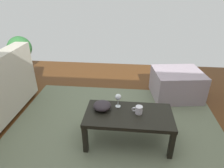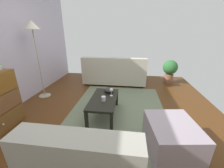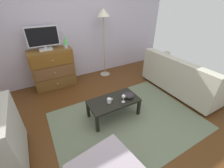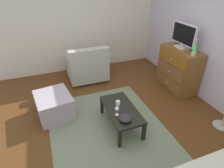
{
  "view_description": "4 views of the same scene",
  "coord_description": "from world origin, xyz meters",
  "px_view_note": "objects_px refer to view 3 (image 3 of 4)",
  "views": [
    {
      "loc": [
        0.06,
        1.75,
        1.6
      ],
      "look_at": [
        0.23,
        -0.05,
        0.66
      ],
      "focal_mm": 31.39,
      "sensor_mm": 36.0,
      "label": 1
    },
    {
      "loc": [
        -2.22,
        -0.41,
        1.53
      ],
      "look_at": [
        -0.06,
        -0.12,
        0.7
      ],
      "focal_mm": 22.14,
      "sensor_mm": 36.0,
      "label": 2
    },
    {
      "loc": [
        -1.03,
        -1.8,
        1.99
      ],
      "look_at": [
        0.01,
        0.05,
        0.72
      ],
      "focal_mm": 23.52,
      "sensor_mm": 36.0,
      "label": 3
    },
    {
      "loc": [
        2.27,
        -0.95,
        2.29
      ],
      "look_at": [
        0.14,
        -0.15,
        0.94
      ],
      "focal_mm": 29.47,
      "sensor_mm": 36.0,
      "label": 4
    }
  ],
  "objects_px": {
    "lava_lamp": "(65,42)",
    "wine_glass": "(123,97)",
    "mug": "(109,100)",
    "standing_lamp": "(103,19)",
    "bowl_decorative": "(129,95)",
    "dresser": "(53,69)",
    "coffee_table": "(114,102)",
    "tv": "(43,38)",
    "couch_large": "(181,78)"
  },
  "relations": [
    {
      "from": "mug",
      "to": "couch_large",
      "type": "xyz_separation_m",
      "value": [
        1.94,
        0.02,
        -0.07
      ]
    },
    {
      "from": "couch_large",
      "to": "standing_lamp",
      "type": "distance_m",
      "value": 2.34
    },
    {
      "from": "coffee_table",
      "to": "mug",
      "type": "distance_m",
      "value": 0.14
    },
    {
      "from": "mug",
      "to": "standing_lamp",
      "type": "distance_m",
      "value": 2.13
    },
    {
      "from": "tv",
      "to": "couch_large",
      "type": "relative_size",
      "value": 0.36
    },
    {
      "from": "dresser",
      "to": "lava_lamp",
      "type": "height_order",
      "value": "lava_lamp"
    },
    {
      "from": "tv",
      "to": "couch_large",
      "type": "height_order",
      "value": "tv"
    },
    {
      "from": "tv",
      "to": "standing_lamp",
      "type": "bearing_deg",
      "value": -2.88
    },
    {
      "from": "tv",
      "to": "coffee_table",
      "type": "bearing_deg",
      "value": -65.34
    },
    {
      "from": "mug",
      "to": "couch_large",
      "type": "relative_size",
      "value": 0.06
    },
    {
      "from": "lava_lamp",
      "to": "wine_glass",
      "type": "xyz_separation_m",
      "value": [
        0.47,
        -1.78,
        -0.61
      ]
    },
    {
      "from": "lava_lamp",
      "to": "mug",
      "type": "height_order",
      "value": "lava_lamp"
    },
    {
      "from": "couch_large",
      "to": "standing_lamp",
      "type": "xyz_separation_m",
      "value": [
        -1.19,
        1.64,
        1.17
      ]
    },
    {
      "from": "bowl_decorative",
      "to": "couch_large",
      "type": "bearing_deg",
      "value": 2.16
    },
    {
      "from": "wine_glass",
      "to": "mug",
      "type": "height_order",
      "value": "wine_glass"
    },
    {
      "from": "wine_glass",
      "to": "standing_lamp",
      "type": "height_order",
      "value": "standing_lamp"
    },
    {
      "from": "bowl_decorative",
      "to": "standing_lamp",
      "type": "height_order",
      "value": "standing_lamp"
    },
    {
      "from": "couch_large",
      "to": "dresser",
      "type": "bearing_deg",
      "value": 146.61
    },
    {
      "from": "dresser",
      "to": "coffee_table",
      "type": "bearing_deg",
      "value": -66.78
    },
    {
      "from": "dresser",
      "to": "coffee_table",
      "type": "height_order",
      "value": "dresser"
    },
    {
      "from": "lava_lamp",
      "to": "wine_glass",
      "type": "relative_size",
      "value": 2.1
    },
    {
      "from": "tv",
      "to": "wine_glass",
      "type": "height_order",
      "value": "tv"
    },
    {
      "from": "lava_lamp",
      "to": "couch_large",
      "type": "height_order",
      "value": "lava_lamp"
    },
    {
      "from": "coffee_table",
      "to": "bowl_decorative",
      "type": "xyz_separation_m",
      "value": [
        0.29,
        -0.06,
        0.09
      ]
    },
    {
      "from": "mug",
      "to": "standing_lamp",
      "type": "relative_size",
      "value": 0.06
    },
    {
      "from": "tv",
      "to": "dresser",
      "type": "bearing_deg",
      "value": -21.15
    },
    {
      "from": "bowl_decorative",
      "to": "standing_lamp",
      "type": "distance_m",
      "value": 2.05
    },
    {
      "from": "standing_lamp",
      "to": "bowl_decorative",
      "type": "bearing_deg",
      "value": -101.92
    },
    {
      "from": "tv",
      "to": "wine_glass",
      "type": "distance_m",
      "value": 2.18
    },
    {
      "from": "tv",
      "to": "lava_lamp",
      "type": "xyz_separation_m",
      "value": [
        0.44,
        -0.07,
        -0.12
      ]
    },
    {
      "from": "tv",
      "to": "mug",
      "type": "height_order",
      "value": "tv"
    },
    {
      "from": "wine_glass",
      "to": "bowl_decorative",
      "type": "bearing_deg",
      "value": 22.98
    },
    {
      "from": "dresser",
      "to": "lava_lamp",
      "type": "xyz_separation_m",
      "value": [
        0.38,
        -0.04,
        0.62
      ]
    },
    {
      "from": "coffee_table",
      "to": "bowl_decorative",
      "type": "distance_m",
      "value": 0.31
    },
    {
      "from": "lava_lamp",
      "to": "standing_lamp",
      "type": "xyz_separation_m",
      "value": [
        1.0,
        -0.01,
        0.41
      ]
    },
    {
      "from": "mug",
      "to": "wine_glass",
      "type": "bearing_deg",
      "value": -25.7
    },
    {
      "from": "mug",
      "to": "bowl_decorative",
      "type": "height_order",
      "value": "bowl_decorative"
    },
    {
      "from": "tv",
      "to": "standing_lamp",
      "type": "xyz_separation_m",
      "value": [
        1.44,
        -0.07,
        0.29
      ]
    },
    {
      "from": "mug",
      "to": "bowl_decorative",
      "type": "relative_size",
      "value": 0.58
    },
    {
      "from": "bowl_decorative",
      "to": "mug",
      "type": "bearing_deg",
      "value": 174.56
    },
    {
      "from": "wine_glass",
      "to": "couch_large",
      "type": "xyz_separation_m",
      "value": [
        1.72,
        0.13,
        -0.15
      ]
    },
    {
      "from": "lava_lamp",
      "to": "standing_lamp",
      "type": "bearing_deg",
      "value": -0.29
    },
    {
      "from": "mug",
      "to": "dresser",
      "type": "bearing_deg",
      "value": 110.05
    },
    {
      "from": "tv",
      "to": "lava_lamp",
      "type": "relative_size",
      "value": 2.04
    },
    {
      "from": "dresser",
      "to": "mug",
      "type": "height_order",
      "value": "dresser"
    },
    {
      "from": "coffee_table",
      "to": "tv",
      "type": "bearing_deg",
      "value": 114.66
    },
    {
      "from": "dresser",
      "to": "coffee_table",
      "type": "xyz_separation_m",
      "value": [
        0.73,
        -1.69,
        -0.15
      ]
    },
    {
      "from": "couch_large",
      "to": "mug",
      "type": "bearing_deg",
      "value": -179.38
    },
    {
      "from": "dresser",
      "to": "wine_glass",
      "type": "distance_m",
      "value": 2.01
    },
    {
      "from": "mug",
      "to": "couch_large",
      "type": "height_order",
      "value": "couch_large"
    }
  ]
}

